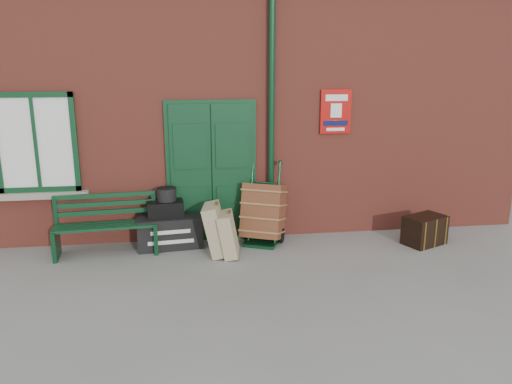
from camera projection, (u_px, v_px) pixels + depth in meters
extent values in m
plane|color=gray|center=(241.00, 274.00, 6.83)|extent=(80.00, 80.00, 0.00)
cube|color=#9C4032|center=(220.00, 105.00, 9.68)|extent=(10.00, 4.00, 4.00)
cube|color=#0E361D|center=(212.00, 174.00, 7.91)|extent=(1.42, 0.12, 2.32)
cube|color=white|center=(36.00, 143.00, 7.41)|extent=(1.20, 0.08, 1.50)
cylinder|color=#0D341C|center=(271.00, 116.00, 7.77)|extent=(0.10, 0.10, 4.00)
cube|color=#B3100C|center=(336.00, 112.00, 7.95)|extent=(0.50, 0.03, 0.70)
cube|color=#0E361D|center=(106.00, 226.00, 7.44)|extent=(1.53, 0.52, 0.04)
cube|color=#0E361D|center=(105.00, 204.00, 7.57)|extent=(1.50, 0.16, 0.40)
cube|color=#0D341C|center=(56.00, 244.00, 7.34)|extent=(0.09, 0.45, 0.45)
cube|color=#0D341C|center=(156.00, 236.00, 7.64)|extent=(0.09, 0.45, 0.45)
cube|color=black|center=(169.00, 231.00, 7.83)|extent=(1.04, 0.64, 0.50)
cube|color=black|center=(165.00, 208.00, 7.73)|extent=(0.58, 0.45, 0.25)
cylinder|color=black|center=(166.00, 194.00, 7.68)|extent=(0.33, 0.33, 0.20)
cube|color=tan|center=(216.00, 229.00, 7.46)|extent=(0.45, 0.59, 0.79)
cube|color=tan|center=(228.00, 234.00, 7.40)|extent=(0.38, 0.53, 0.67)
cube|color=#0D341C|center=(261.00, 243.00, 7.92)|extent=(0.60, 0.53, 0.05)
cylinder|color=#0D341C|center=(251.00, 202.00, 7.99)|extent=(0.18, 0.34, 1.27)
cylinder|color=#0D341C|center=(277.00, 204.00, 7.87)|extent=(0.18, 0.34, 1.27)
cylinder|color=black|center=(247.00, 232.00, 8.16)|extent=(0.14, 0.24, 0.24)
cylinder|color=black|center=(281.00, 235.00, 8.00)|extent=(0.14, 0.24, 0.24)
cube|color=brown|center=(263.00, 211.00, 7.94)|extent=(0.84, 0.87, 0.94)
cube|color=black|center=(425.00, 230.00, 7.92)|extent=(0.75, 0.64, 0.46)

